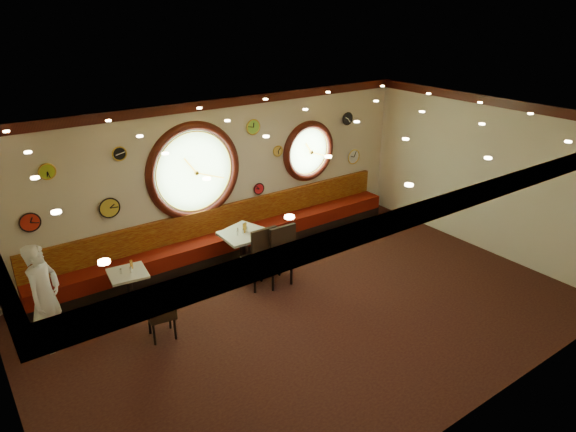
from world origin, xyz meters
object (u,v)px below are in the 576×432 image
object	(u,v)px
condiment_c_bottle	(246,226)
table_a	(129,285)
chair_b	(261,253)
waiter	(45,297)
condiment_a_pepper	(131,270)
condiment_c_pepper	(247,230)
table_c	(245,246)
condiment_b_bottle	(244,228)
table_b	(243,249)
condiment_b_pepper	(243,232)
condiment_b_salt	(237,233)
condiment_c_salt	(238,231)
chair_c	(279,251)
condiment_a_salt	(121,271)
chair_a	(161,308)
condiment_a_bottle	(131,264)

from	to	relation	value
condiment_c_bottle	table_a	bearing A→B (deg)	-178.93
chair_b	waiter	world-z (taller)	waiter
condiment_a_pepper	condiment_c_pepper	size ratio (longest dim) A/B	1.02
table_c	chair_b	size ratio (longest dim) A/B	1.26
table_a	condiment_b_bottle	distance (m)	2.32
condiment_b_bottle	waiter	xyz separation A→B (m)	(-3.62, -0.31, -0.06)
condiment_a_pepper	waiter	world-z (taller)	waiter
table_b	condiment_b_pepper	distance (m)	0.35
table_b	condiment_b_salt	xyz separation A→B (m)	(-0.11, -0.00, 0.36)
condiment_c_salt	condiment_c_pepper	distance (m)	0.18
chair_b	table_c	bearing A→B (deg)	82.74
table_c	condiment_c_bottle	world-z (taller)	condiment_c_bottle
table_b	condiment_c_pepper	world-z (taller)	condiment_c_pepper
condiment_c_salt	condiment_b_pepper	world-z (taller)	condiment_c_salt
condiment_c_salt	condiment_a_pepper	size ratio (longest dim) A/B	0.90
chair_c	condiment_c_bottle	world-z (taller)	chair_c
condiment_a_salt	condiment_c_pepper	distance (m)	2.44
table_a	chair_c	bearing A→B (deg)	-19.73
table_c	chair_a	world-z (taller)	chair_a
table_a	condiment_a_salt	distance (m)	0.31
table_a	chair_b	xyz separation A→B (m)	(2.19, -0.76, 0.27)
chair_a	condiment_c_salt	xyz separation A→B (m)	(2.07, 1.21, 0.31)
table_a	chair_b	world-z (taller)	chair_b
chair_a	condiment_c_salt	bearing A→B (deg)	38.86
chair_b	condiment_a_bottle	xyz separation A→B (m)	(-2.08, 0.85, 0.05)
condiment_b_salt	waiter	distance (m)	3.46
chair_c	condiment_b_bottle	distance (m)	0.89
table_a	chair_b	size ratio (longest dim) A/B	0.90
table_c	condiment_a_salt	distance (m)	2.41
table_c	chair_c	size ratio (longest dim) A/B	1.24
condiment_c_salt	condiment_c_bottle	world-z (taller)	condiment_c_bottle
condiment_b_bottle	condiment_c_salt	bearing A→B (deg)	151.59
condiment_a_bottle	condiment_c_salt	bearing A→B (deg)	-2.62
condiment_b_pepper	chair_c	bearing A→B (deg)	-70.69
condiment_b_pepper	condiment_a_pepper	bearing A→B (deg)	178.86
chair_a	condiment_b_bottle	bearing A→B (deg)	36.40
table_a	table_c	bearing A→B (deg)	-0.29
table_c	waiter	distance (m)	3.68
table_c	table_a	bearing A→B (deg)	179.71
table_b	chair_a	xyz separation A→B (m)	(-2.12, -1.11, 0.04)
condiment_a_salt	table_c	bearing A→B (deg)	-0.60
chair_a	condiment_a_bottle	bearing A→B (deg)	97.69
table_c	waiter	bearing A→B (deg)	-174.39
condiment_c_pepper	condiment_a_bottle	xyz separation A→B (m)	(-2.22, 0.17, -0.13)
table_c	chair_a	distance (m)	2.51
condiment_c_bottle	condiment_a_bottle	bearing A→B (deg)	178.87
condiment_a_salt	condiment_b_salt	world-z (taller)	condiment_b_salt
condiment_c_pepper	condiment_c_bottle	size ratio (longest dim) A/B	0.75
table_a	condiment_a_bottle	distance (m)	0.35
chair_b	condiment_a_pepper	xyz separation A→B (m)	(-2.15, 0.71, 0.03)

